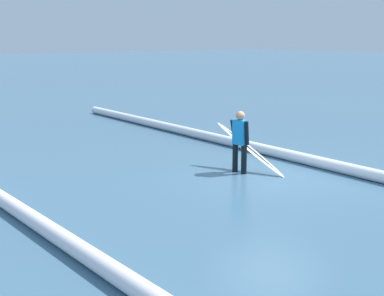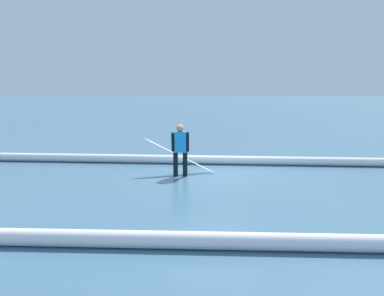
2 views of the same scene
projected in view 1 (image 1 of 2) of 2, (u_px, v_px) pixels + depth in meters
The scene contains 5 objects.
ground_plane at pixel (273, 179), 12.53m from camera, with size 199.70×199.70×0.00m, color #3F667F.
surfer at pixel (240, 139), 12.94m from camera, with size 0.52×0.24×1.53m.
surfboard at pixel (250, 149), 13.27m from camera, with size 2.16×0.50×1.12m.
wave_crest_foreground at pixel (331, 165), 13.28m from camera, with size 0.29×0.29×25.83m, color white.
wave_crest_midground at pixel (2, 199), 10.50m from camera, with size 0.29×0.29×21.48m, color white.
Camera 1 is at (-8.22, 9.10, 3.28)m, focal length 49.67 mm.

